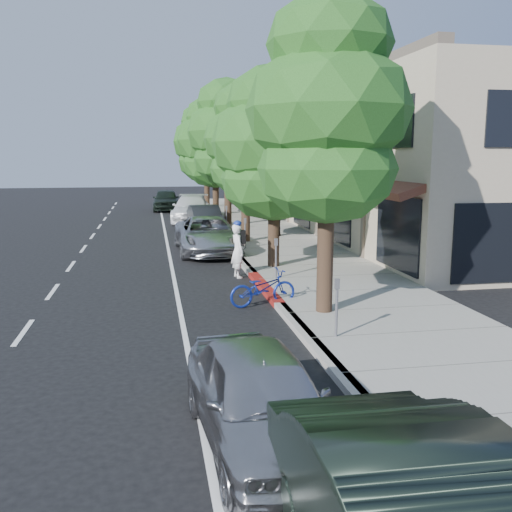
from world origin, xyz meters
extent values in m
plane|color=black|center=(0.00, 0.00, 0.00)|extent=(120.00, 120.00, 0.00)
cube|color=gray|center=(2.30, 8.00, 0.07)|extent=(4.60, 56.00, 0.15)
cube|color=#9E998E|center=(0.00, 8.00, 0.07)|extent=(0.30, 56.00, 0.15)
cube|color=maroon|center=(0.00, 1.00, 0.07)|extent=(0.32, 4.00, 0.15)
cube|color=#C1B094|center=(9.60, 18.00, 3.50)|extent=(10.00, 36.00, 7.00)
cylinder|color=black|center=(0.90, -2.00, 1.42)|extent=(0.40, 0.40, 2.85)
ellipsoid|color=#1D4815|center=(0.90, -2.00, 3.66)|extent=(3.37, 3.37, 2.69)
ellipsoid|color=#1D4815|center=(0.90, -2.00, 5.04)|extent=(3.96, 3.96, 3.17)
ellipsoid|color=#1D4815|center=(0.90, -2.00, 6.51)|extent=(2.97, 2.97, 2.38)
cylinder|color=black|center=(0.90, 4.00, 1.25)|extent=(0.40, 0.40, 2.49)
ellipsoid|color=#1D4815|center=(0.90, 4.00, 3.20)|extent=(3.70, 3.70, 2.96)
ellipsoid|color=#1D4815|center=(0.90, 4.00, 4.41)|extent=(4.36, 4.36, 3.49)
ellipsoid|color=#1D4815|center=(0.90, 4.00, 5.70)|extent=(3.27, 3.27, 2.62)
cylinder|color=black|center=(0.90, 10.00, 1.33)|extent=(0.40, 0.40, 2.65)
ellipsoid|color=#1D4815|center=(0.90, 10.00, 3.41)|extent=(3.21, 3.21, 2.57)
ellipsoid|color=#1D4815|center=(0.90, 10.00, 4.70)|extent=(3.78, 3.78, 3.02)
ellipsoid|color=#1D4815|center=(0.90, 10.00, 6.06)|extent=(2.83, 2.83, 2.27)
cylinder|color=black|center=(0.90, 16.00, 1.48)|extent=(0.40, 0.40, 2.96)
ellipsoid|color=#1D4815|center=(0.90, 16.00, 3.80)|extent=(3.77, 3.77, 3.02)
ellipsoid|color=#1D4815|center=(0.90, 16.00, 5.24)|extent=(4.44, 4.44, 3.55)
ellipsoid|color=#1D4815|center=(0.90, 16.00, 6.76)|extent=(3.33, 3.33, 2.66)
cylinder|color=black|center=(0.90, 22.00, 1.39)|extent=(0.40, 0.40, 2.79)
ellipsoid|color=#1D4815|center=(0.90, 22.00, 3.59)|extent=(4.29, 4.29, 3.44)
ellipsoid|color=#1D4815|center=(0.90, 22.00, 4.94)|extent=(5.05, 5.05, 4.04)
ellipsoid|color=#1D4815|center=(0.90, 22.00, 6.37)|extent=(3.79, 3.79, 3.03)
cylinder|color=black|center=(0.90, 28.00, 1.41)|extent=(0.40, 0.40, 2.82)
ellipsoid|color=#1D4815|center=(0.90, 28.00, 3.63)|extent=(4.29, 4.29, 3.43)
ellipsoid|color=#1D4815|center=(0.90, 28.00, 5.00)|extent=(5.05, 5.05, 4.04)
ellipsoid|color=#1D4815|center=(0.90, 28.00, 6.46)|extent=(3.79, 3.79, 3.03)
imported|color=white|center=(-0.52, 3.00, 0.89)|extent=(0.54, 0.72, 1.77)
imported|color=navy|center=(-0.40, -0.70, 0.49)|extent=(1.95, 1.01, 0.97)
imported|color=#B3B3B8|center=(-1.01, 8.00, 0.74)|extent=(2.56, 5.36, 1.48)
imported|color=black|center=(-0.50, 14.50, 0.70)|extent=(1.75, 4.31, 1.39)
imported|color=white|center=(-0.87, 19.48, 0.79)|extent=(2.88, 5.65, 1.57)
imported|color=black|center=(-2.20, 27.07, 0.78)|extent=(2.00, 4.64, 1.56)
imported|color=#A0A0A4|center=(-1.86, -8.00, 0.70)|extent=(1.97, 4.22, 1.40)
imported|color=black|center=(2.50, 11.32, 0.95)|extent=(0.98, 0.96, 1.60)
camera|label=1|loc=(-3.24, -15.20, 3.96)|focal=40.00mm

